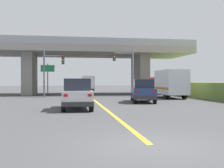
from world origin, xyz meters
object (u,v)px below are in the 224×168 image
object	(u,v)px
box_truck	(169,84)
suv_crossing	(143,91)
traffic_signal_nearside	(127,65)
highway_sign	(48,72)
suv_lead	(77,94)
traffic_signal_farside	(51,68)
semi_truck_distant	(88,83)
sedan_oncoming	(80,86)

from	to	relation	value
box_truck	suv_crossing	bearing A→B (deg)	-129.81
traffic_signal_nearside	highway_sign	xyz separation A→B (m)	(-9.82, 3.15, -0.74)
suv_lead	highway_sign	bearing A→B (deg)	100.80
box_truck	traffic_signal_farside	world-z (taller)	traffic_signal_farside
box_truck	traffic_signal_nearside	size ratio (longest dim) A/B	1.06
highway_sign	box_truck	bearing A→B (deg)	-27.62
traffic_signal_nearside	semi_truck_distant	size ratio (longest dim) A/B	0.82
suv_lead	highway_sign	distance (m)	18.13
suv_lead	box_truck	distance (m)	14.77
suv_crossing	box_truck	bearing A→B (deg)	59.95
suv_crossing	semi_truck_distant	xyz separation A→B (m)	(-2.85, 32.30, 0.55)
traffic_signal_nearside	semi_truck_distant	distance (m)	23.29
suv_lead	box_truck	bearing A→B (deg)	45.41
suv_crossing	highway_sign	size ratio (longest dim) A/B	1.21
suv_crossing	sedan_oncoming	bearing A→B (deg)	110.36
sedan_oncoming	highway_sign	distance (m)	13.47
traffic_signal_nearside	highway_sign	world-z (taller)	traffic_signal_nearside
traffic_signal_farside	semi_truck_distant	xyz separation A→B (m)	(5.76, 23.50, -1.86)
sedan_oncoming	semi_truck_distant	size ratio (longest dim) A/B	0.60
sedan_oncoming	traffic_signal_farside	distance (m)	16.83
suv_crossing	suv_lead	bearing A→B (deg)	-129.02
box_truck	semi_truck_distant	bearing A→B (deg)	105.10
highway_sign	semi_truck_distant	xyz separation A→B (m)	(6.45, 19.79, -1.51)
box_truck	traffic_signal_farside	bearing A→B (deg)	165.08
traffic_signal_farside	suv_crossing	bearing A→B (deg)	-45.61
suv_lead	suv_crossing	xyz separation A→B (m)	(5.92, 5.19, 0.00)
sedan_oncoming	traffic_signal_nearside	bearing A→B (deg)	-71.63
traffic_signal_farside	semi_truck_distant	bearing A→B (deg)	76.22
box_truck	semi_truck_distant	world-z (taller)	box_truck
suv_crossing	traffic_signal_nearside	distance (m)	9.79
suv_crossing	traffic_signal_farside	world-z (taller)	traffic_signal_farside
highway_sign	semi_truck_distant	world-z (taller)	highway_sign
sedan_oncoming	semi_truck_distant	xyz separation A→B (m)	(1.83, 7.32, 0.55)
traffic_signal_farside	semi_truck_distant	world-z (taller)	traffic_signal_farside
traffic_signal_farside	highway_sign	xyz separation A→B (m)	(-0.69, 3.71, -0.35)
traffic_signal_nearside	semi_truck_distant	world-z (taller)	traffic_signal_nearside
suv_lead	sedan_oncoming	world-z (taller)	same
box_truck	sedan_oncoming	bearing A→B (deg)	114.85
box_truck	semi_truck_distant	xyz separation A→B (m)	(-7.28, 26.98, -0.04)
suv_crossing	box_truck	world-z (taller)	box_truck
semi_truck_distant	traffic_signal_nearside	bearing A→B (deg)	-81.66
suv_lead	highway_sign	world-z (taller)	highway_sign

